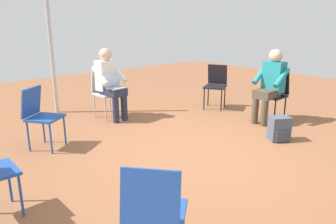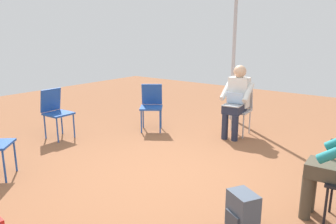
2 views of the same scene
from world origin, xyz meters
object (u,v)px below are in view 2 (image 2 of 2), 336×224
Objects in this scene: chair_south at (56,110)px; chair_west at (239,107)px; person_with_laptop at (237,97)px; chair_southwest at (152,104)px; backpack_near_laptop_user at (243,213)px.

chair_west is at bearing 130.25° from chair_south.
person_with_laptop reaches higher than chair_south.
chair_southwest is 2.36× the size of backpack_near_laptop_user.
person_with_laptop is at bearing 127.72° from chair_south.
chair_southwest is at bearing 16.66° from person_with_laptop.
chair_west is at bearing -153.59° from backpack_near_laptop_user.
person_with_laptop reaches higher than backpack_near_laptop_user.
chair_southwest is 1.69m from chair_south.
chair_west is (-0.76, 1.41, 0.00)m from chair_southwest.
chair_southwest and chair_west have the same top height.
chair_south is 3.12m from person_with_laptop.
backpack_near_laptop_user is at bearing 111.89° from person_with_laptop.
chair_south is (2.14, -2.40, 0.00)m from chair_west.
chair_southwest is at bearing 22.49° from chair_west.
backpack_near_laptop_user is (2.70, 1.34, -0.34)m from chair_west.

